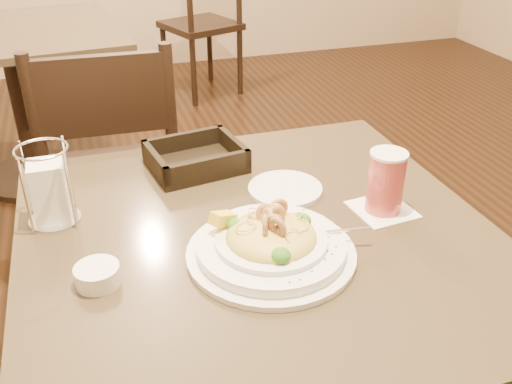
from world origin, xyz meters
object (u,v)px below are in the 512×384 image
object	(u,v)px
dining_chair_far	(204,19)
pasta_bowl	(271,243)
dining_chair_near	(113,173)
drink_glass	(386,182)
bread_basket	(196,160)
butter_ramekin	(97,275)
main_table	(259,323)
napkin_caddy	(49,190)
side_plate	(285,189)
background_table	(20,81)

from	to	relation	value
dining_chair_far	pasta_bowl	xyz separation A→B (m)	(-0.52, -2.82, 0.25)
dining_chair_near	pasta_bowl	distance (m)	0.92
drink_glass	pasta_bowl	bearing A→B (deg)	-163.43
bread_basket	butter_ramekin	size ratio (longest dim) A/B	3.02
main_table	pasta_bowl	size ratio (longest dim) A/B	2.65
napkin_caddy	side_plate	bearing A→B (deg)	-3.40
main_table	bread_basket	xyz separation A→B (m)	(-0.06, 0.31, 0.25)
pasta_bowl	napkin_caddy	world-z (taller)	napkin_caddy
drink_glass	bread_basket	distance (m)	0.44
dining_chair_near	main_table	bearing A→B (deg)	108.81
dining_chair_far	drink_glass	size ratio (longest dim) A/B	7.12
main_table	side_plate	distance (m)	0.29
drink_glass	side_plate	bearing A→B (deg)	140.26
main_table	dining_chair_far	xyz separation A→B (m)	(0.52, 2.74, 0.00)
main_table	bread_basket	bearing A→B (deg)	100.25
background_table	main_table	bearing A→B (deg)	-73.39
drink_glass	butter_ramekin	bearing A→B (deg)	-173.47
dining_chair_near	pasta_bowl	size ratio (longest dim) A/B	2.74
drink_glass	bread_basket	world-z (taller)	drink_glass
drink_glass	napkin_caddy	distance (m)	0.66
background_table	dining_chair_far	size ratio (longest dim) A/B	1.06
bread_basket	dining_chair_near	bearing A→B (deg)	110.32
dining_chair_far	bread_basket	xyz separation A→B (m)	(-0.58, -2.43, 0.25)
main_table	side_plate	xyz separation A→B (m)	(0.10, 0.14, 0.23)
background_table	pasta_bowl	bearing A→B (deg)	-74.09
napkin_caddy	side_plate	xyz separation A→B (m)	(0.48, -0.03, -0.06)
dining_chair_near	side_plate	distance (m)	0.76
side_plate	drink_glass	bearing A→B (deg)	-39.74
dining_chair_far	napkin_caddy	world-z (taller)	dining_chair_far
background_table	dining_chair_far	world-z (taller)	dining_chair_far
pasta_bowl	dining_chair_near	bearing A→B (deg)	104.91
main_table	bread_basket	world-z (taller)	bread_basket
napkin_caddy	main_table	bearing A→B (deg)	-24.12
side_plate	dining_chair_far	bearing A→B (deg)	80.89
main_table	bread_basket	size ratio (longest dim) A/B	3.91
bread_basket	butter_ramekin	world-z (taller)	bread_basket
dining_chair_far	background_table	bearing A→B (deg)	20.63
dining_chair_near	side_plate	world-z (taller)	dining_chair_near
background_table	napkin_caddy	xyz separation A→B (m)	(0.17, -1.66, 0.30)
background_table	side_plate	size ratio (longest dim) A/B	6.15
background_table	drink_glass	xyz separation A→B (m)	(0.81, -1.82, 0.29)
pasta_bowl	napkin_caddy	xyz separation A→B (m)	(-0.37, 0.24, 0.04)
napkin_caddy	butter_ramekin	bearing A→B (deg)	-73.52
dining_chair_near	bread_basket	bearing A→B (deg)	112.65
dining_chair_near	pasta_bowl	xyz separation A→B (m)	(0.23, -0.86, 0.25)
drink_glass	main_table	bearing A→B (deg)	-179.24
dining_chair_near	background_table	bearing A→B (deg)	-70.94
bread_basket	napkin_caddy	xyz separation A→B (m)	(-0.32, -0.14, 0.05)
side_plate	napkin_caddy	bearing A→B (deg)	176.60
dining_chair_far	bread_basket	size ratio (longest dim) A/B	4.04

